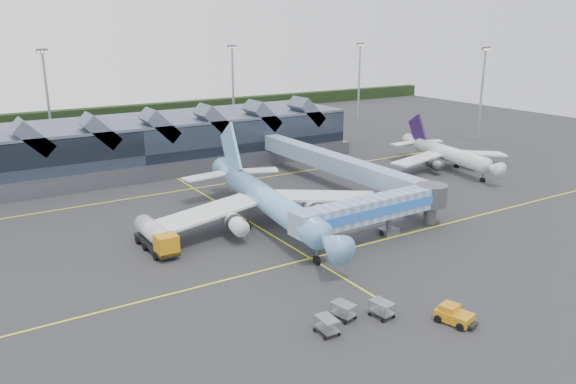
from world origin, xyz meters
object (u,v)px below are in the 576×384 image
main_airliner (267,200)px  fuel_truck (155,235)px  jet_bridge (384,207)px  pushback_tug (454,315)px  regional_jet (447,153)px

main_airliner → fuel_truck: main_airliner is taller
jet_bridge → pushback_tug: bearing=-115.8°
pushback_tug → regional_jet: bearing=27.9°
pushback_tug → jet_bridge: bearing=50.1°
fuel_truck → pushback_tug: fuel_truck is taller
regional_jet → main_airliner: bearing=-158.3°
main_airliner → jet_bridge: 16.10m
jet_bridge → fuel_truck: jet_bridge is taller
main_airliner → regional_jet: main_airliner is taller
regional_jet → pushback_tug: regional_jet is taller
pushback_tug → main_airliner: bearing=77.0°
regional_jet → pushback_tug: 61.76m
fuel_truck → pushback_tug: size_ratio=2.50×
jet_bridge → pushback_tug: (-9.46, -20.99, -3.30)m
regional_jet → fuel_truck: bearing=-161.3°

